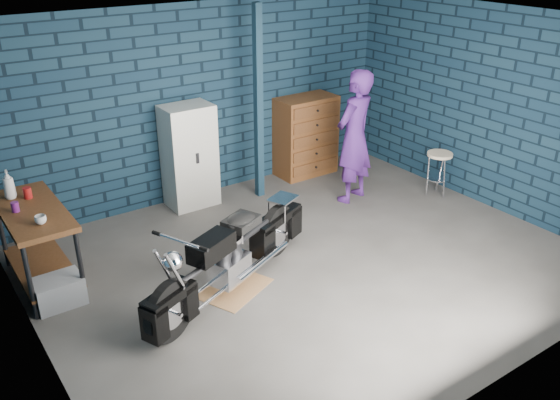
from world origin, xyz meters
The scene contains 15 objects.
ground centered at (0.00, 0.00, 0.00)m, with size 6.00×6.00×0.00m, color #55524F.
room_walls centered at (0.00, 0.55, 1.90)m, with size 6.02×5.01×2.71m.
support_post centered at (0.55, 1.95, 1.35)m, with size 0.10×0.10×2.70m, color #122A3A.
workbench centered at (-2.68, 1.33, 0.46)m, with size 0.60×1.40×0.91m, color brown.
drip_mat centered at (-1.03, 0.04, 0.00)m, with size 0.75×0.57×0.01m, color #956841.
motorcycle centered at (-1.03, 0.04, 0.49)m, with size 2.22×0.60×0.98m, color black, non-canonical shape.
person centered at (1.56, 1.09, 0.94)m, with size 0.68×0.45×1.87m, color #441C6B.
storage_bin centered at (-2.66, 0.83, 0.15)m, with size 0.49×0.35×0.30m, color #92949A.
locker centered at (-0.40, 2.23, 0.72)m, with size 0.67×0.48×1.43m, color silver.
tool_chest centered at (1.60, 2.23, 0.62)m, with size 0.92×0.51×1.23m, color brown.
shop_stool centered at (2.65, 0.47, 0.33)m, with size 0.36×0.36×0.66m, color beige, non-canonical shape.
cup_a centered at (-2.69, 0.92, 0.95)m, with size 0.11×0.11×0.09m, color beige.
mug_purple centered at (-2.83, 1.35, 0.96)m, with size 0.08×0.08×0.11m, color #671B6E.
mug_red centered at (-2.64, 1.62, 0.97)m, with size 0.09×0.09×0.12m, color maroon.
bottle centered at (-2.79, 1.73, 1.07)m, with size 0.13×0.13×0.32m, color #92949A.
Camera 1 is at (-3.71, -4.71, 3.60)m, focal length 38.00 mm.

